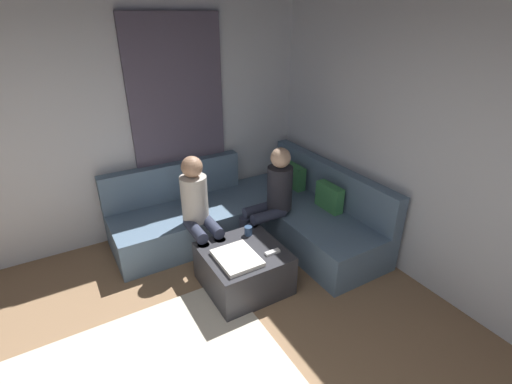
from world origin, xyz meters
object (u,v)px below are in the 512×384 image
Objects in this scene: ottoman at (244,268)px; person_on_couch_back at (272,196)px; sectional_couch at (255,216)px; coffee_mug at (248,231)px; person_on_couch_side at (198,209)px; game_remote at (273,252)px.

ottoman is 0.88m from person_on_couch_back.
sectional_couch is 0.67m from coffee_mug.
sectional_couch is 26.84× the size of coffee_mug.
sectional_couch reaches higher than coffee_mug.
coffee_mug is at bearing 117.77° from person_on_couch_back.
coffee_mug is 0.08× the size of person_on_couch_side.
person_on_couch_side is at bearing -161.15° from ottoman.
ottoman is 8.00× the size of coffee_mug.
game_remote is (0.40, 0.04, -0.04)m from coffee_mug.
game_remote is 0.12× the size of person_on_couch_back.
ottoman is at bearing -129.29° from game_remote.
person_on_couch_side reaches higher than coffee_mug.
game_remote is 0.78m from person_on_couch_back.
game_remote is (0.92, -0.34, 0.15)m from sectional_couch.
sectional_couch is at bearing 10.77° from person_on_couch_back.
ottoman is at bearing 108.85° from person_on_couch_side.
coffee_mug reaches higher than game_remote.
person_on_couch_back is at bearing 117.77° from coffee_mug.
sectional_couch is 3.36× the size of ottoman.
person_on_couch_back is (-0.45, 0.61, 0.45)m from ottoman.
sectional_couch is 0.99m from game_remote.
sectional_couch is 0.93m from ottoman.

